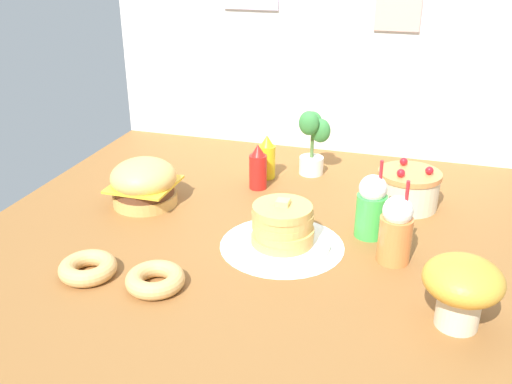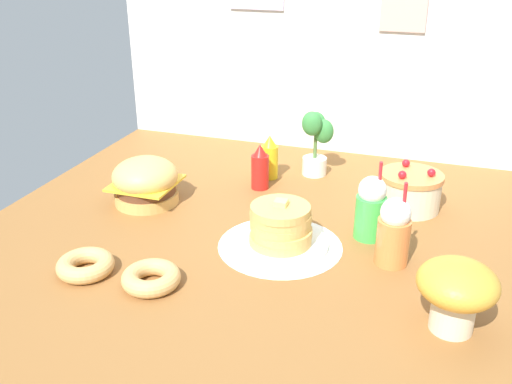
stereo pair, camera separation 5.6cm
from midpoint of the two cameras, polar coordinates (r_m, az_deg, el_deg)
name	(u,v)px [view 1 (the left image)]	position (r cm, az deg, el deg)	size (l,w,h in cm)	color
ground_plane	(257,239)	(196.11, -0.77, -4.71)	(193.71, 187.72, 2.00)	brown
back_wall	(317,32)	(264.85, 5.46, 15.61)	(193.71, 4.20, 108.18)	silver
doily_mat	(282,245)	(189.95, 1.76, -5.35)	(41.30, 41.30, 0.40)	white
burger	(144,183)	(220.15, -11.87, 0.89)	(24.89, 24.89, 17.95)	#DBA859
pancake_stack	(282,228)	(186.60, 1.80, -3.62)	(31.92, 31.92, 16.43)	white
layer_cake	(408,189)	(220.64, 14.27, 0.32)	(23.43, 23.43, 17.08)	beige
ketchup_bottle	(258,168)	(228.93, -0.51, 2.41)	(7.13, 7.13, 18.77)	red
mustard_bottle	(267,158)	(239.28, 0.41, 3.40)	(7.13, 7.13, 18.77)	yellow
cream_soda_cup	(371,206)	(194.58, 10.67, -1.43)	(10.33, 10.33, 28.17)	green
orange_float_cup	(396,230)	(180.97, 12.95, -3.72)	(10.33, 10.33, 28.17)	orange
donut_pink_glaze	(88,268)	(181.11, -17.34, -7.23)	(17.46, 17.46, 5.26)	tan
donut_chocolate	(155,279)	(170.75, -11.00, -8.56)	(17.46, 17.46, 5.26)	tan
potted_plant	(313,140)	(241.91, 5.06, 5.21)	(12.87, 11.89, 28.63)	white
mushroom_stool	(462,286)	(156.10, 18.96, -8.88)	(20.65, 20.65, 19.71)	beige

